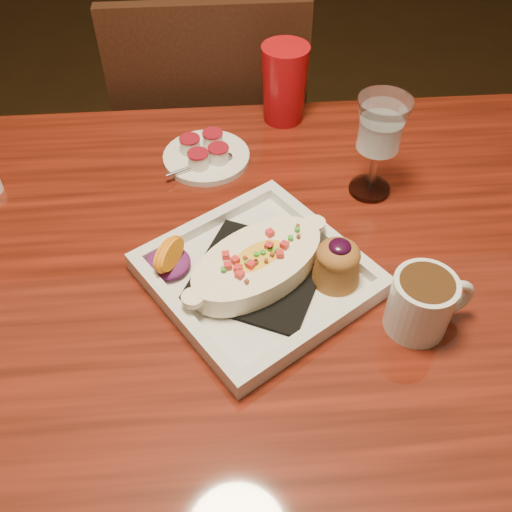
{
  "coord_description": "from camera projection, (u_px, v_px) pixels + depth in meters",
  "views": [
    {
      "loc": [
        0.01,
        -0.53,
        1.37
      ],
      "look_at": [
        0.06,
        0.02,
        0.77
      ],
      "focal_mm": 40.0,
      "sensor_mm": 36.0,
      "label": 1
    }
  ],
  "objects": [
    {
      "name": "floor",
      "position": [
        233.0,
        484.0,
        1.36
      ],
      "size": [
        7.0,
        7.0,
        0.0
      ],
      "primitive_type": "plane",
      "color": "black",
      "rests_on": "ground"
    },
    {
      "name": "table",
      "position": [
        220.0,
        321.0,
        0.89
      ],
      "size": [
        1.5,
        0.9,
        0.75
      ],
      "color": "maroon",
      "rests_on": "floor"
    },
    {
      "name": "chair_far",
      "position": [
        214.0,
        152.0,
        1.42
      ],
      "size": [
        0.42,
        0.42,
        0.93
      ],
      "rotation": [
        0.0,
        0.0,
        3.14
      ],
      "color": "black",
      "rests_on": "floor"
    },
    {
      "name": "plate",
      "position": [
        264.0,
        269.0,
        0.79
      ],
      "size": [
        0.37,
        0.37,
        0.08
      ],
      "rotation": [
        0.0,
        0.0,
        0.58
      ],
      "color": "silver",
      "rests_on": "table"
    },
    {
      "name": "coffee_mug",
      "position": [
        423.0,
        302.0,
        0.73
      ],
      "size": [
        0.12,
        0.08,
        0.09
      ],
      "rotation": [
        0.0,
        0.0,
        0.16
      ],
      "color": "silver",
      "rests_on": "table"
    },
    {
      "name": "goblet",
      "position": [
        380.0,
        130.0,
        0.86
      ],
      "size": [
        0.08,
        0.08,
        0.17
      ],
      "color": "silver",
      "rests_on": "table"
    },
    {
      "name": "saucer",
      "position": [
        205.0,
        155.0,
        0.99
      ],
      "size": [
        0.15,
        0.15,
        0.1
      ],
      "color": "silver",
      "rests_on": "table"
    },
    {
      "name": "red_tumbler",
      "position": [
        284.0,
        84.0,
        1.04
      ],
      "size": [
        0.09,
        0.09,
        0.14
      ],
      "primitive_type": "cone",
      "color": "#AA0C12",
      "rests_on": "table"
    }
  ]
}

